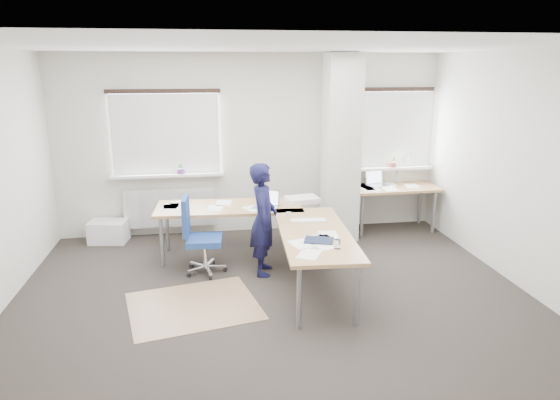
{
  "coord_description": "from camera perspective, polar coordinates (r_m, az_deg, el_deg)",
  "views": [
    {
      "loc": [
        -0.73,
        -5.25,
        2.63
      ],
      "look_at": [
        0.21,
        0.9,
        0.92
      ],
      "focal_mm": 32.0,
      "sensor_mm": 36.0,
      "label": 1
    }
  ],
  "objects": [
    {
      "name": "room_shell",
      "position": [
        5.85,
        0.38,
        6.63
      ],
      "size": [
        6.04,
        5.04,
        2.82
      ],
      "color": "beige",
      "rests_on": "ground"
    },
    {
      "name": "task_chair",
      "position": [
        6.54,
        -8.9,
        -5.9
      ],
      "size": [
        0.55,
        0.55,
        1.02
      ],
      "rotation": [
        0.0,
        0.0,
        -0.09
      ],
      "color": "navy",
      "rests_on": "ground"
    },
    {
      "name": "person",
      "position": [
        6.33,
        -1.9,
        -2.22
      ],
      "size": [
        0.43,
        0.58,
        1.45
      ],
      "primitive_type": "imported",
      "rotation": [
        0.0,
        0.0,
        1.4
      ],
      "color": "black",
      "rests_on": "ground"
    },
    {
      "name": "ground",
      "position": [
        5.92,
        -0.72,
        -11.06
      ],
      "size": [
        6.0,
        6.0,
        0.0
      ],
      "primitive_type": "plane",
      "color": "#292421",
      "rests_on": "ground"
    },
    {
      "name": "white_crate",
      "position": [
        8.04,
        -19.0,
        -3.42
      ],
      "size": [
        0.59,
        0.45,
        0.33
      ],
      "primitive_type": "cube",
      "rotation": [
        0.0,
        0.0,
        -0.14
      ],
      "color": "white",
      "rests_on": "ground"
    },
    {
      "name": "desk_main",
      "position": [
        6.4,
        -0.87,
        -2.31
      ],
      "size": [
        2.41,
        2.73,
        0.96
      ],
      "rotation": [
        0.0,
        0.0,
        -0.06
      ],
      "color": "olive",
      "rests_on": "ground"
    },
    {
      "name": "floor_mat",
      "position": [
        5.8,
        -9.86,
        -11.83
      ],
      "size": [
        1.61,
        1.44,
        0.01
      ],
      "primitive_type": "cube",
      "rotation": [
        0.0,
        0.0,
        0.21
      ],
      "color": "#967252",
      "rests_on": "ground"
    },
    {
      "name": "desk_side",
      "position": [
        8.22,
        12.8,
        1.25
      ],
      "size": [
        1.42,
        0.76,
        1.22
      ],
      "rotation": [
        0.0,
        0.0,
        0.03
      ],
      "color": "olive",
      "rests_on": "ground"
    }
  ]
}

